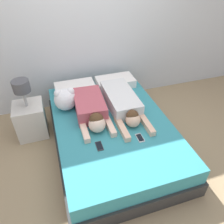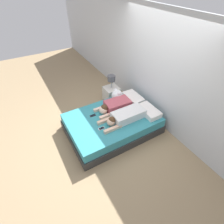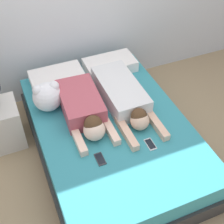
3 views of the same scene
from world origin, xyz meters
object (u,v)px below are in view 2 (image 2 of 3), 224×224
at_px(pillow_head_right, 149,111).
at_px(cell_phone_left, 93,115).
at_px(cell_phone_right, 102,128).
at_px(plush_toy, 117,95).
at_px(bed, 112,124).
at_px(person_left, 114,106).
at_px(pillow_head_left, 133,98).
at_px(person_right, 125,116).
at_px(nightstand, 111,94).

relative_size(pillow_head_right, cell_phone_left, 4.17).
distance_m(cell_phone_right, plush_toy, 1.12).
relative_size(bed, person_left, 2.37).
bearing_deg(pillow_head_left, person_left, -81.38).
distance_m(person_right, cell_phone_left, 0.77).
relative_size(person_left, cell_phone_left, 6.35).
bearing_deg(person_left, pillow_head_right, 50.03).
distance_m(pillow_head_left, nightstand, 0.77).
bearing_deg(cell_phone_left, person_right, 50.19).
bearing_deg(pillow_head_right, bed, -111.02).
distance_m(bed, plush_toy, 0.78).
relative_size(pillow_head_right, plush_toy, 1.89).
distance_m(bed, cell_phone_right, 0.50).
bearing_deg(plush_toy, pillow_head_right, 24.43).
bearing_deg(nightstand, bed, -29.43).
bearing_deg(cell_phone_right, person_left, 127.36).
relative_size(person_left, plush_toy, 2.87).
bearing_deg(nightstand, cell_phone_left, -51.53).
bearing_deg(cell_phone_left, cell_phone_right, -2.27).
height_order(bed, cell_phone_left, cell_phone_left).
relative_size(pillow_head_left, cell_phone_left, 4.17).
bearing_deg(plush_toy, pillow_head_left, 63.05).
bearing_deg(person_left, plush_toy, 137.21).
bearing_deg(person_right, nightstand, 163.80).
xyz_separation_m(person_right, plush_toy, (-0.73, 0.24, 0.06)).
distance_m(pillow_head_left, person_right, 0.82).
xyz_separation_m(bed, person_left, (-0.22, 0.19, 0.32)).
relative_size(bed, pillow_head_left, 3.61).
distance_m(person_right, plush_toy, 0.77).
height_order(person_left, nightstand, nightstand).
bearing_deg(person_right, bed, -135.72).
distance_m(pillow_head_left, pillow_head_right, 0.64).
height_order(bed, cell_phone_right, cell_phone_right).
distance_m(pillow_head_right, person_right, 0.62).
distance_m(bed, cell_phone_left, 0.51).
bearing_deg(pillow_head_left, person_right, -48.78).
relative_size(bed, plush_toy, 6.80).
distance_m(plush_toy, nightstand, 0.59).
xyz_separation_m(bed, person_right, (0.22, 0.21, 0.31)).
bearing_deg(cell_phone_right, nightstand, 142.05).
bearing_deg(pillow_head_right, nightstand, -169.17).
relative_size(bed, cell_phone_left, 15.06).
distance_m(pillow_head_right, nightstand, 1.37).
bearing_deg(bed, cell_phone_right, -60.80).
height_order(person_left, plush_toy, plush_toy).
distance_m(pillow_head_right, person_left, 0.84).
height_order(pillow_head_left, person_right, person_right).
bearing_deg(plush_toy, cell_phone_right, -49.17).
bearing_deg(pillow_head_left, plush_toy, -116.95).
distance_m(bed, pillow_head_right, 0.93).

